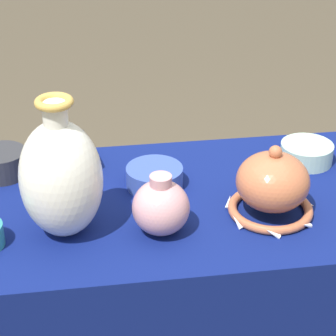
{
  "coord_description": "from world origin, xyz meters",
  "views": [
    {
      "loc": [
        -0.19,
        -1.38,
        1.63
      ],
      "look_at": [
        0.0,
        -0.06,
        0.88
      ],
      "focal_mm": 70.0,
      "sensor_mm": 36.0,
      "label": 1
    }
  ],
  "objects_px": {
    "pot_squat_cobalt": "(155,177)",
    "jar_round_rose": "(161,207)",
    "vase_dome_bell": "(272,186)",
    "pot_squat_charcoal": "(2,163)",
    "mosaic_tile_box": "(68,155)",
    "pot_squat_celadon": "(306,153)",
    "vase_tall_bulbous": "(61,177)"
  },
  "relations": [
    {
      "from": "vase_dome_bell",
      "to": "jar_round_rose",
      "type": "xyz_separation_m",
      "value": [
        -0.27,
        -0.04,
        -0.01
      ]
    },
    {
      "from": "vase_dome_bell",
      "to": "pot_squat_celadon",
      "type": "bearing_deg",
      "value": 54.29
    },
    {
      "from": "pot_squat_charcoal",
      "to": "pot_squat_celadon",
      "type": "distance_m",
      "value": 0.83
    },
    {
      "from": "vase_dome_bell",
      "to": "mosaic_tile_box",
      "type": "bearing_deg",
      "value": 149.88
    },
    {
      "from": "mosaic_tile_box",
      "to": "pot_squat_celadon",
      "type": "relative_size",
      "value": 0.88
    },
    {
      "from": "jar_round_rose",
      "to": "mosaic_tile_box",
      "type": "bearing_deg",
      "value": 123.32
    },
    {
      "from": "mosaic_tile_box",
      "to": "jar_round_rose",
      "type": "bearing_deg",
      "value": -66.28
    },
    {
      "from": "vase_dome_bell",
      "to": "pot_squat_charcoal",
      "type": "bearing_deg",
      "value": 156.65
    },
    {
      "from": "mosaic_tile_box",
      "to": "pot_squat_celadon",
      "type": "xyz_separation_m",
      "value": [
        0.65,
        -0.04,
        -0.02
      ]
    },
    {
      "from": "vase_dome_bell",
      "to": "pot_squat_celadon",
      "type": "distance_m",
      "value": 0.29
    },
    {
      "from": "mosaic_tile_box",
      "to": "pot_squat_celadon",
      "type": "distance_m",
      "value": 0.65
    },
    {
      "from": "vase_tall_bulbous",
      "to": "mosaic_tile_box",
      "type": "xyz_separation_m",
      "value": [
        0.01,
        0.29,
        -0.1
      ]
    },
    {
      "from": "mosaic_tile_box",
      "to": "pot_squat_charcoal",
      "type": "height_order",
      "value": "mosaic_tile_box"
    },
    {
      "from": "pot_squat_cobalt",
      "to": "jar_round_rose",
      "type": "height_order",
      "value": "jar_round_rose"
    },
    {
      "from": "pot_squat_cobalt",
      "to": "vase_dome_bell",
      "type": "bearing_deg",
      "value": -32.48
    },
    {
      "from": "vase_dome_bell",
      "to": "pot_squat_charcoal",
      "type": "xyz_separation_m",
      "value": [
        -0.66,
        0.28,
        -0.04
      ]
    },
    {
      "from": "vase_dome_bell",
      "to": "mosaic_tile_box",
      "type": "distance_m",
      "value": 0.56
    },
    {
      "from": "vase_tall_bulbous",
      "to": "pot_squat_celadon",
      "type": "xyz_separation_m",
      "value": [
        0.66,
        0.24,
        -0.12
      ]
    },
    {
      "from": "pot_squat_cobalt",
      "to": "pot_squat_celadon",
      "type": "height_order",
      "value": "pot_squat_celadon"
    },
    {
      "from": "mosaic_tile_box",
      "to": "pot_squat_cobalt",
      "type": "xyz_separation_m",
      "value": [
        0.22,
        -0.11,
        -0.02
      ]
    },
    {
      "from": "vase_dome_bell",
      "to": "jar_round_rose",
      "type": "bearing_deg",
      "value": -171.89
    },
    {
      "from": "vase_tall_bulbous",
      "to": "jar_round_rose",
      "type": "relative_size",
      "value": 2.27
    },
    {
      "from": "pot_squat_celadon",
      "to": "jar_round_rose",
      "type": "xyz_separation_m",
      "value": [
        -0.44,
        -0.27,
        0.04
      ]
    },
    {
      "from": "vase_tall_bulbous",
      "to": "pot_squat_cobalt",
      "type": "bearing_deg",
      "value": 37.3
    },
    {
      "from": "pot_squat_charcoal",
      "to": "jar_round_rose",
      "type": "distance_m",
      "value": 0.5
    },
    {
      "from": "vase_dome_bell",
      "to": "vase_tall_bulbous",
      "type": "bearing_deg",
      "value": -178.99
    },
    {
      "from": "pot_squat_cobalt",
      "to": "pot_squat_charcoal",
      "type": "bearing_deg",
      "value": 163.51
    },
    {
      "from": "pot_squat_celadon",
      "to": "vase_dome_bell",
      "type": "bearing_deg",
      "value": -125.71
    },
    {
      "from": "pot_squat_cobalt",
      "to": "pot_squat_celadon",
      "type": "distance_m",
      "value": 0.44
    },
    {
      "from": "vase_dome_bell",
      "to": "pot_squat_celadon",
      "type": "xyz_separation_m",
      "value": [
        0.17,
        0.24,
        -0.05
      ]
    },
    {
      "from": "vase_dome_bell",
      "to": "pot_squat_charcoal",
      "type": "relative_size",
      "value": 1.66
    },
    {
      "from": "pot_squat_cobalt",
      "to": "pot_squat_celadon",
      "type": "relative_size",
      "value": 1.02
    }
  ]
}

